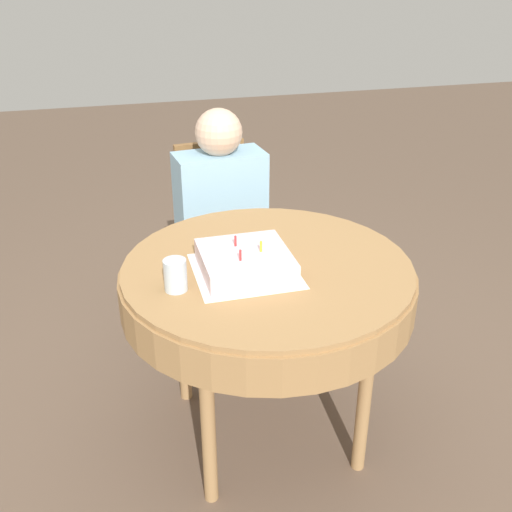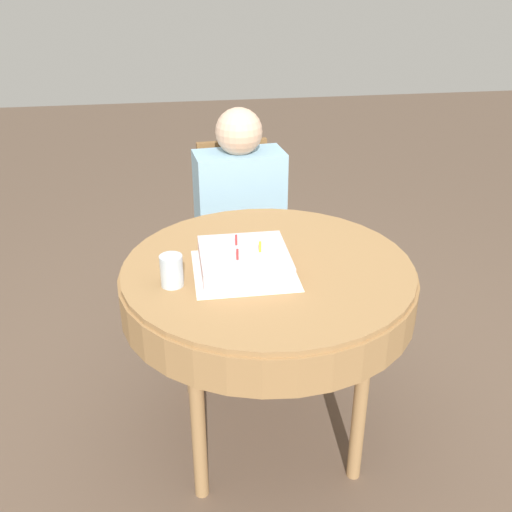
# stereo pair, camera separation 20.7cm
# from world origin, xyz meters

# --- Properties ---
(ground_plane) EXTENTS (12.00, 12.00, 0.00)m
(ground_plane) POSITION_xyz_m (0.00, 0.00, 0.00)
(ground_plane) COLOR brown
(dining_table) EXTENTS (1.05, 1.05, 0.77)m
(dining_table) POSITION_xyz_m (0.00, 0.00, 0.67)
(dining_table) COLOR #9E7547
(dining_table) RESTS_ON ground_plane
(chair) EXTENTS (0.42, 0.42, 0.93)m
(chair) POSITION_xyz_m (-0.00, 0.88, 0.50)
(chair) COLOR brown
(chair) RESTS_ON ground_plane
(person) EXTENTS (0.43, 0.33, 1.13)m
(person) POSITION_xyz_m (0.01, 0.79, 0.69)
(person) COLOR #DBB293
(person) RESTS_ON ground_plane
(napkin) EXTENTS (0.35, 0.35, 0.00)m
(napkin) POSITION_xyz_m (-0.09, -0.03, 0.77)
(napkin) COLOR white
(napkin) RESTS_ON dining_table
(birthday_cake) EXTENTS (0.30, 0.30, 0.11)m
(birthday_cake) POSITION_xyz_m (-0.09, -0.03, 0.80)
(birthday_cake) COLOR silver
(birthday_cake) RESTS_ON dining_table
(drinking_glass) EXTENTS (0.08, 0.08, 0.11)m
(drinking_glass) POSITION_xyz_m (-0.34, -0.09, 0.82)
(drinking_glass) COLOR silver
(drinking_glass) RESTS_ON dining_table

